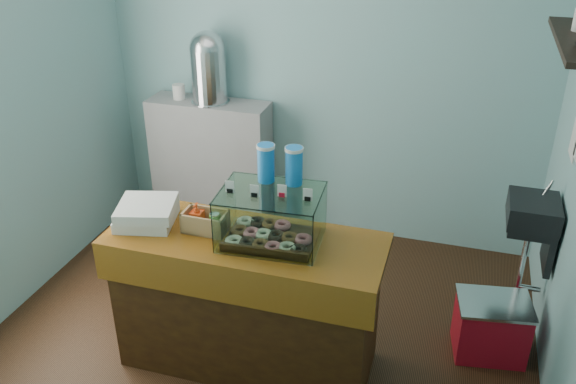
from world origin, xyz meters
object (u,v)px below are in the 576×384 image
(display_case, at_px, (272,213))
(coffee_urn, at_px, (208,66))
(counter, at_px, (247,301))
(red_cooler, at_px, (491,327))

(display_case, height_order, coffee_urn, coffee_urn)
(counter, relative_size, red_cooler, 3.24)
(counter, height_order, coffee_urn, coffee_urn)
(red_cooler, bearing_deg, display_case, -169.25)
(display_case, distance_m, coffee_urn, 1.87)
(coffee_urn, bearing_deg, red_cooler, -24.67)
(counter, distance_m, red_cooler, 1.55)
(counter, xyz_separation_m, coffee_urn, (-0.87, 1.57, 0.94))
(coffee_urn, relative_size, red_cooler, 1.15)
(red_cooler, bearing_deg, counter, -169.42)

